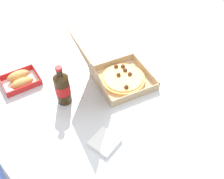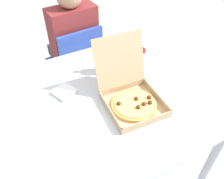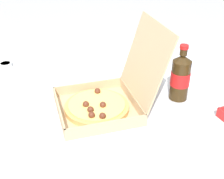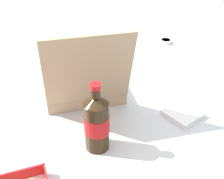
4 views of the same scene
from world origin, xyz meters
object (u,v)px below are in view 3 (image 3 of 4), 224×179
object	(u,v)px
paper_menu	(79,54)
dipping_sauce_cup	(6,65)
pizza_box_open	(106,99)
napkin_pile	(133,65)
cola_bottle	(180,77)

from	to	relation	value
paper_menu	dipping_sauce_cup	xyz separation A→B (m)	(0.02, -0.36, 0.01)
pizza_box_open	paper_menu	distance (m)	0.53
paper_menu	dipping_sauce_cup	size ratio (longest dim) A/B	3.75
paper_menu	napkin_pile	bearing A→B (deg)	54.08
pizza_box_open	dipping_sauce_cup	world-z (taller)	pizza_box_open
cola_bottle	dipping_sauce_cup	xyz separation A→B (m)	(-0.54, -0.62, -0.08)
pizza_box_open	napkin_pile	size ratio (longest dim) A/B	3.54
cola_bottle	napkin_pile	world-z (taller)	cola_bottle
pizza_box_open	paper_menu	size ratio (longest dim) A/B	1.86
cola_bottle	paper_menu	size ratio (longest dim) A/B	1.07
paper_menu	napkin_pile	size ratio (longest dim) A/B	1.91
pizza_box_open	dipping_sauce_cup	size ratio (longest dim) A/B	6.96
napkin_pile	dipping_sauce_cup	distance (m)	0.61
cola_bottle	napkin_pile	distance (m)	0.33
paper_menu	dipping_sauce_cup	bearing A→B (deg)	-72.68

